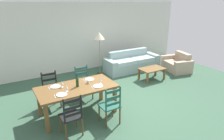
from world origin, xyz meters
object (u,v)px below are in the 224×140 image
dining_chair_far_right (83,83)px  couch (131,63)px  wine_glass_near_right (100,80)px  standing_lamp (99,38)px  dining_table (77,90)px  dining_chair_near_right (111,106)px  dining_chair_far_left (51,90)px  wine_glass_far_left (62,83)px  coffee_cup_primary (88,82)px  wine_glass_near_left (67,87)px  wine_bottle (77,82)px  coffee_table (152,70)px  dining_chair_near_left (71,116)px  armchair_upholstered (177,64)px

dining_chair_far_right → couch: 2.95m
wine_glass_near_right → standing_lamp: bearing=63.0°
couch → standing_lamp: size_ratio=1.40×
dining_table → dining_chair_near_right: bearing=-58.4°
dining_chair_far_left → wine_glass_near_right: size_ratio=5.96×
dining_chair_near_right → wine_glass_far_left: bearing=130.3°
dining_chair_far_right → coffee_cup_primary: (-0.15, -0.69, 0.32)m
dining_chair_near_right → wine_glass_near_left: size_ratio=5.96×
wine_bottle → wine_glass_near_right: wine_bottle is taller
wine_bottle → coffee_table: wine_bottle is taller
dining_chair_near_left → coffee_table: bearing=23.5°
standing_lamp → dining_chair_far_right: bearing=-131.5°
coffee_cup_primary → couch: (2.80, 1.98, -0.50)m
dining_table → couch: 3.74m
wine_glass_near_left → armchair_upholstered: 5.21m
dining_chair_far_left → dining_chair_far_right: same height
dining_table → dining_chair_far_right: bearing=57.5°
wine_glass_near_right → coffee_cup_primary: (-0.25, 0.18, -0.07)m
wine_glass_near_right → wine_bottle: bearing=166.8°
wine_glass_far_left → coffee_cup_primary: bearing=-8.8°
dining_table → armchair_upholstered: dining_table is taller
dining_table → dining_chair_far_left: 0.89m
armchair_upholstered → standing_lamp: (-2.97, 1.16, 1.16)m
dining_chair_near_left → dining_chair_near_right: same height
wine_glass_near_left → standing_lamp: 3.18m
dining_chair_near_left → dining_table: bearing=60.4°
dining_chair_far_right → wine_glass_near_right: bearing=-83.2°
wine_glass_near_left → coffee_table: bearing=15.4°
dining_chair_near_left → wine_glass_near_right: bearing=31.4°
dining_chair_near_left → dining_chair_far_right: bearing=59.0°
dining_table → dining_chair_far_left: dining_chair_far_left is taller
wine_bottle → coffee_cup_primary: size_ratio=3.51×
dining_chair_far_left → standing_lamp: size_ratio=0.59×
dining_chair_near_right → wine_bottle: bearing=120.6°
dining_chair_far_right → coffee_cup_primary: size_ratio=10.67×
dining_chair_far_left → dining_chair_near_left: bearing=-88.6°
coffee_table → couch: bearing=91.6°
couch → coffee_table: bearing=-88.4°
coffee_table → dining_chair_far_right: bearing=-178.5°
wine_glass_near_right → standing_lamp: standing_lamp is taller
wine_glass_near_right → coffee_cup_primary: bearing=143.8°
dining_chair_near_left → dining_chair_far_left: size_ratio=1.00×
dining_chair_near_right → wine_glass_far_left: (-0.80, 0.94, 0.38)m
dining_chair_near_left → coffee_cup_primary: size_ratio=10.67×
wine_bottle → wine_glass_far_left: (-0.33, 0.15, -0.01)m
dining_table → dining_chair_near_left: bearing=-119.6°
couch → armchair_upholstered: 1.89m
wine_glass_near_right → wine_glass_far_left: size_ratio=1.00×
wine_glass_far_left → coffee_table: bearing=10.9°
dining_table → coffee_cup_primary: coffee_cup_primary is taller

